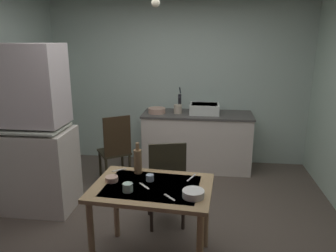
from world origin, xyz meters
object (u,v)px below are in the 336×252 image
(mug_dark, at_px, (150,178))
(chair_far_side, at_px, (166,183))
(hand_pump, at_px, (180,102))
(mixing_bowl_counter, at_px, (157,111))
(hutch_cabinet, at_px, (30,135))
(dining_table, at_px, (152,197))
(sink_basin, at_px, (204,109))
(glass_bottle, at_px, (138,161))
(chair_by_counter, at_px, (116,148))
(serving_bowl_wide, at_px, (112,179))

(mug_dark, bearing_deg, chair_far_side, 80.09)
(hand_pump, distance_m, mixing_bowl_counter, 0.38)
(hutch_cabinet, relative_size, mug_dark, 27.57)
(hutch_cabinet, xyz_separation_m, dining_table, (1.56, -0.81, -0.26))
(hutch_cabinet, height_order, chair_far_side, hutch_cabinet)
(dining_table, xyz_separation_m, mug_dark, (-0.03, 0.10, 0.14))
(sink_basin, bearing_deg, hutch_cabinet, -143.52)
(chair_far_side, bearing_deg, glass_bottle, -124.63)
(hutch_cabinet, relative_size, mixing_bowl_counter, 7.43)
(hand_pump, bearing_deg, hutch_cabinet, -136.64)
(sink_basin, distance_m, chair_by_counter, 1.45)
(sink_basin, height_order, chair_far_side, sink_basin)
(mixing_bowl_counter, xyz_separation_m, mug_dark, (0.27, -2.13, -0.14))
(glass_bottle, bearing_deg, chair_far_side, 55.37)
(mixing_bowl_counter, xyz_separation_m, chair_by_counter, (-0.50, -0.58, -0.42))
(chair_far_side, bearing_deg, hand_pump, 90.41)
(chair_far_side, bearing_deg, mixing_bowl_counter, 102.12)
(sink_basin, distance_m, mixing_bowl_counter, 0.72)
(serving_bowl_wide, bearing_deg, sink_basin, 70.35)
(serving_bowl_wide, bearing_deg, chair_far_side, 51.80)
(mixing_bowl_counter, height_order, dining_table, mixing_bowl_counter)
(hutch_cabinet, xyz_separation_m, mixing_bowl_counter, (1.26, 1.42, 0.01))
(hutch_cabinet, bearing_deg, chair_far_side, -7.80)
(dining_table, bearing_deg, glass_bottle, 124.74)
(sink_basin, relative_size, chair_by_counter, 0.45)
(chair_by_counter, height_order, serving_bowl_wide, chair_by_counter)
(hand_pump, bearing_deg, chair_far_side, -89.59)
(dining_table, distance_m, serving_bowl_wide, 0.40)
(chair_far_side, bearing_deg, mug_dark, -99.91)
(sink_basin, distance_m, dining_table, 2.34)
(hutch_cabinet, bearing_deg, chair_by_counter, 47.61)
(glass_bottle, bearing_deg, mixing_bowl_counter, 93.56)
(mug_dark, height_order, glass_bottle, glass_bottle)
(serving_bowl_wide, distance_m, glass_bottle, 0.31)
(serving_bowl_wide, bearing_deg, glass_bottle, 46.81)
(hand_pump, xyz_separation_m, chair_far_side, (0.01, -1.73, -0.54))
(glass_bottle, bearing_deg, chair_by_counter, 114.24)
(mixing_bowl_counter, bearing_deg, chair_by_counter, -130.68)
(chair_by_counter, xyz_separation_m, mug_dark, (0.77, -1.54, 0.29))
(mixing_bowl_counter, xyz_separation_m, chair_far_side, (0.35, -1.64, -0.41))
(hand_pump, bearing_deg, sink_basin, -6.75)
(mixing_bowl_counter, xyz_separation_m, glass_bottle, (0.12, -1.97, -0.04))
(hand_pump, xyz_separation_m, mixing_bowl_counter, (-0.34, -0.10, -0.13))
(mixing_bowl_counter, relative_size, glass_bottle, 0.87)
(hutch_cabinet, xyz_separation_m, mug_dark, (1.53, -0.71, -0.12))
(chair_by_counter, bearing_deg, sink_basin, 27.39)
(hand_pump, height_order, chair_far_side, hand_pump)
(sink_basin, xyz_separation_m, glass_bottle, (-0.60, -2.02, -0.08))
(chair_far_side, xyz_separation_m, chair_by_counter, (-0.85, 1.05, -0.01))
(dining_table, distance_m, glass_bottle, 0.39)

